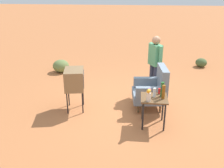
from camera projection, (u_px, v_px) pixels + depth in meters
ground_plane at (141, 105)px, 6.48m from camera, size 60.00×60.00×0.00m
armchair at (153, 89)px, 6.20m from camera, size 0.84×0.85×1.06m
side_table at (154, 102)px, 5.40m from camera, size 0.56×0.56×0.66m
tv_on_stand at (74, 80)px, 6.01m from camera, size 0.67×0.54×1.03m
person_standing at (155, 62)px, 6.78m from camera, size 0.51×0.37×1.64m
bottle_tall_amber at (164, 92)px, 5.26m from camera, size 0.07×0.07×0.30m
bottle_wine_green at (162, 89)px, 5.36m from camera, size 0.07×0.07×0.32m
bottle_short_clear at (154, 92)px, 5.36m from camera, size 0.06×0.06×0.20m
soda_can_red at (160, 91)px, 5.53m from camera, size 0.07×0.07×0.12m
flower_vase at (149, 94)px, 5.15m from camera, size 0.14×0.10×0.27m
shrub_near at (61, 66)px, 8.81m from camera, size 0.56×0.56×0.43m
shrub_far at (201, 63)px, 9.37m from camera, size 0.41×0.41×0.32m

